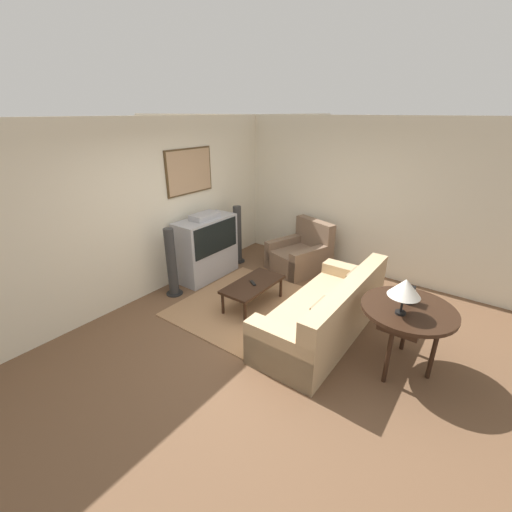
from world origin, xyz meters
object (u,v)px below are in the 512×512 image
at_px(coffee_table, 253,285).
at_px(mantel_clock, 409,295).
at_px(console_table, 408,313).
at_px(table_lamp, 405,288).
at_px(couch, 326,314).
at_px(armchair, 301,255).
at_px(speaker_tower_left, 172,264).
at_px(tv, 207,247).
at_px(speaker_tower_right, 237,236).

height_order(coffee_table, mantel_clock, mantel_clock).
height_order(console_table, table_lamp, table_lamp).
distance_m(couch, table_lamp, 1.25).
distance_m(armchair, speaker_tower_left, 2.39).
bearing_deg(tv, mantel_clock, -94.84).
bearing_deg(table_lamp, speaker_tower_right, 67.43).
distance_m(tv, console_table, 3.49).
distance_m(table_lamp, mantel_clock, 0.37).
bearing_deg(mantel_clock, speaker_tower_left, 98.86).
relative_size(tv, couch, 0.52).
height_order(armchair, table_lamp, table_lamp).
bearing_deg(speaker_tower_left, speaker_tower_right, 0.00).
xyz_separation_m(tv, console_table, (-0.41, -3.46, 0.17)).
bearing_deg(armchair, speaker_tower_left, -101.31).
bearing_deg(couch, speaker_tower_left, -79.44).
xyz_separation_m(tv, armchair, (1.26, -1.19, -0.27)).
bearing_deg(coffee_table, couch, -90.41).
bearing_deg(speaker_tower_left, couch, -79.12).
relative_size(coffee_table, speaker_tower_left, 0.91).
distance_m(couch, armchair, 2.06).
distance_m(coffee_table, console_table, 2.22).
bearing_deg(speaker_tower_right, armchair, -69.22).
bearing_deg(speaker_tower_right, table_lamp, -112.57).
xyz_separation_m(tv, speaker_tower_left, (-0.82, -0.03, -0.02)).
distance_m(couch, coffee_table, 1.21).
height_order(tv, mantel_clock, tv).
bearing_deg(console_table, table_lamp, 165.29).
bearing_deg(tv, table_lamp, -99.80).
distance_m(couch, mantel_clock, 1.10).
xyz_separation_m(tv, mantel_clock, (-0.29, -3.42, 0.33)).
relative_size(tv, speaker_tower_right, 1.04).
distance_m(mantel_clock, speaker_tower_right, 3.58).
bearing_deg(speaker_tower_right, mantel_clock, -108.10).
bearing_deg(speaker_tower_left, mantel_clock, -81.14).
bearing_deg(speaker_tower_right, tv, 177.83).
xyz_separation_m(speaker_tower_left, speaker_tower_right, (1.63, 0.00, 0.00)).
xyz_separation_m(console_table, speaker_tower_left, (-0.41, 3.43, -0.18)).
distance_m(armchair, speaker_tower_right, 1.26).
relative_size(tv, armchair, 1.00).
bearing_deg(couch, speaker_tower_right, -115.69).
bearing_deg(couch, mantel_clock, 93.17).
relative_size(armchair, table_lamp, 2.89).
bearing_deg(tv, coffee_table, -104.79).
distance_m(table_lamp, speaker_tower_left, 3.44).
height_order(couch, armchair, armchair).
relative_size(console_table, mantel_clock, 5.49).
bearing_deg(table_lamp, console_table, -14.71).
height_order(table_lamp, mantel_clock, table_lamp).
bearing_deg(console_table, armchair, 53.79).
height_order(couch, speaker_tower_right, speaker_tower_right).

